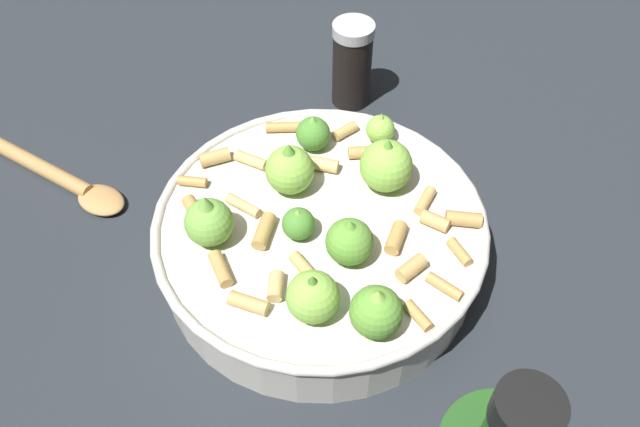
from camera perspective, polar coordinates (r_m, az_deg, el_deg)
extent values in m
plane|color=#23282D|center=(0.59, 0.00, -4.08)|extent=(2.40, 2.40, 0.00)
cylinder|color=beige|center=(0.57, 0.00, -2.44)|extent=(0.28, 0.28, 0.06)
torus|color=beige|center=(0.55, 0.00, -0.67)|extent=(0.29, 0.29, 0.01)
sphere|color=#4C8933|center=(0.53, -1.93, -0.92)|extent=(0.03, 0.03, 0.03)
cone|color=#8CC64C|center=(0.52, -1.97, -0.01)|extent=(0.01, 0.01, 0.01)
sphere|color=#8CC64C|center=(0.57, 5.89, 4.24)|extent=(0.05, 0.05, 0.05)
cone|color=#609E38|center=(0.55, 6.08, 5.90)|extent=(0.02, 0.02, 0.02)
sphere|color=#75B247|center=(0.53, -9.83, -0.79)|extent=(0.04, 0.04, 0.04)
cone|color=#75B247|center=(0.52, -10.15, 0.75)|extent=(0.02, 0.02, 0.02)
sphere|color=#8CC64C|center=(0.48, -0.64, -7.42)|extent=(0.04, 0.04, 0.04)
cone|color=#4C8933|center=(0.46, -0.66, -6.11)|extent=(0.02, 0.02, 0.01)
sphere|color=#4C8933|center=(0.60, -0.39, 7.11)|extent=(0.03, 0.03, 0.03)
cone|color=#75B247|center=(0.59, -0.40, 8.24)|extent=(0.01, 0.01, 0.01)
sphere|color=#8CC64C|center=(0.56, -2.71, 3.88)|extent=(0.04, 0.04, 0.04)
cone|color=#609E38|center=(0.55, -2.79, 5.48)|extent=(0.02, 0.02, 0.02)
sphere|color=#8CC64C|center=(0.61, 5.39, 7.46)|extent=(0.03, 0.03, 0.03)
cone|color=#8CC64C|center=(0.61, 5.48, 8.43)|extent=(0.01, 0.01, 0.01)
sphere|color=#609E38|center=(0.51, 2.63, -2.52)|extent=(0.04, 0.04, 0.04)
cone|color=#609E38|center=(0.50, 2.70, -1.22)|extent=(0.02, 0.02, 0.01)
sphere|color=#609E38|center=(0.48, 5.00, -8.71)|extent=(0.04, 0.04, 0.04)
cone|color=#8CC64C|center=(0.46, 5.17, -7.44)|extent=(0.02, 0.02, 0.01)
cylinder|color=tan|center=(0.56, -6.85, 0.70)|extent=(0.03, 0.03, 0.01)
cylinder|color=tan|center=(0.59, -11.26, 2.81)|extent=(0.01, 0.03, 0.01)
cylinder|color=tan|center=(0.51, -1.37, -4.89)|extent=(0.03, 0.03, 0.01)
cylinder|color=tan|center=(0.51, 10.98, -6.37)|extent=(0.03, 0.03, 0.01)
cylinder|color=tan|center=(0.60, -6.17, 4.74)|extent=(0.02, 0.03, 0.01)
cylinder|color=tan|center=(0.52, 8.12, -4.83)|extent=(0.03, 0.03, 0.01)
cylinder|color=tan|center=(0.50, 8.70, -8.95)|extent=(0.03, 0.02, 0.01)
cylinder|color=tan|center=(0.63, -3.30, 7.67)|extent=(0.01, 0.03, 0.01)
cylinder|color=tan|center=(0.55, 10.20, -0.67)|extent=(0.02, 0.03, 0.01)
cylinder|color=tan|center=(0.57, 9.31, 1.12)|extent=(0.03, 0.02, 0.01)
cylinder|color=tan|center=(0.60, -9.33, 4.95)|extent=(0.02, 0.03, 0.01)
cylinder|color=tan|center=(0.50, -3.96, -6.46)|extent=(0.02, 0.01, 0.01)
cylinder|color=tan|center=(0.56, -11.22, 0.49)|extent=(0.03, 0.02, 0.01)
cylinder|color=tan|center=(0.52, -8.82, -4.89)|extent=(0.03, 0.02, 0.01)
cylinder|color=tan|center=(0.54, 6.76, -2.15)|extent=(0.03, 0.02, 0.01)
cylinder|color=tan|center=(0.54, -5.00, -1.56)|extent=(0.04, 0.02, 0.01)
cylinder|color=tan|center=(0.54, 12.29, -3.34)|extent=(0.03, 0.02, 0.01)
cylinder|color=tan|center=(0.50, -6.38, -7.92)|extent=(0.02, 0.03, 0.01)
cylinder|color=tan|center=(0.62, 2.24, 7.35)|extent=(0.02, 0.03, 0.01)
cylinder|color=tan|center=(0.60, 3.83, 5.44)|extent=(0.01, 0.03, 0.01)
cylinder|color=tan|center=(0.56, 12.63, -0.48)|extent=(0.02, 0.03, 0.01)
cylinder|color=tan|center=(0.59, 0.24, 4.38)|extent=(0.02, 0.03, 0.01)
cylinder|color=black|center=(0.73, 2.84, 12.72)|extent=(0.04, 0.04, 0.09)
cylinder|color=silver|center=(0.70, 3.00, 15.99)|extent=(0.05, 0.05, 0.01)
cylinder|color=black|center=(0.28, 17.95, -16.38)|extent=(0.03, 0.03, 0.02)
cylinder|color=#B2844C|center=(0.73, -24.49, 4.32)|extent=(0.11, 0.15, 0.02)
ellipsoid|color=#B2844C|center=(0.67, -18.86, 1.14)|extent=(0.06, 0.06, 0.01)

